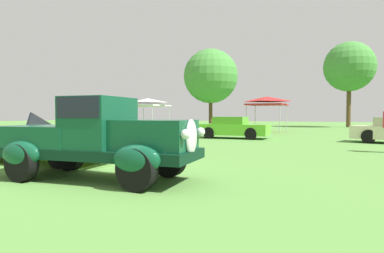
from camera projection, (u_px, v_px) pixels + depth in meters
ground_plane at (96, 177)px, 7.14m from camera, size 120.00×120.00×0.00m
feature_pickup_truck at (96, 138)px, 6.90m from camera, size 4.54×2.23×1.70m
neighbor_convertible at (40, 142)px, 9.38m from camera, size 4.74×2.41×1.40m
show_car_teal at (107, 126)px, 22.57m from camera, size 4.15×2.58×1.22m
show_car_lime at (233, 128)px, 18.79m from camera, size 4.02×1.90×1.22m
canopy_tent_left_field at (148, 102)px, 28.05m from camera, size 2.93×2.93×2.71m
canopy_tent_center_field at (267, 100)px, 25.20m from camera, size 2.74×2.74×2.71m
treeline_far_left at (211, 76)px, 40.38m from camera, size 6.57×6.57×9.28m
treeline_mid_left at (349, 67)px, 34.86m from camera, size 5.19×5.19×8.96m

